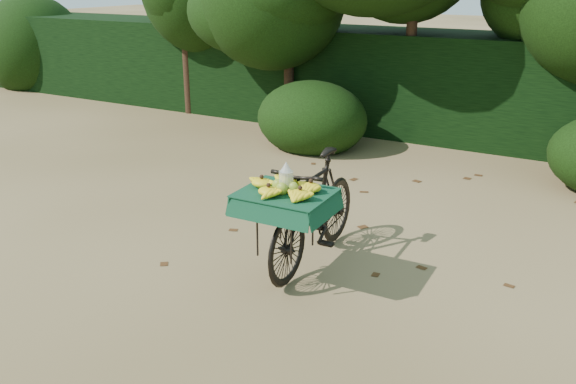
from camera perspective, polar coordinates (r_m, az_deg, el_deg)
The scene contains 6 objects.
ground at distance 5.51m, azimuth 9.16°, elevation -10.74°, with size 80.00×80.00×0.00m, color tan.
vendor_bicycle at distance 6.03m, azimuth 2.37°, elevation -1.61°, with size 0.82×1.89×1.13m.
hedge_backdrop at distance 11.07m, azimuth 21.39°, elevation 8.70°, with size 26.00×1.80×1.80m, color black.
tree_row at distance 10.27m, azimuth 17.75°, elevation 14.57°, with size 14.50×2.00×4.00m, color black, non-canonical shape.
bush_clumps at distance 9.16m, azimuth 22.05°, elevation 3.62°, with size 8.80×1.70×0.90m, color black, non-canonical shape.
leaf_litter at distance 6.05m, azimuth 11.40°, elevation -7.89°, with size 7.00×7.30×0.01m, color #4A2B13, non-canonical shape.
Camera 1 is at (1.58, -4.49, 2.78)m, focal length 38.00 mm.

